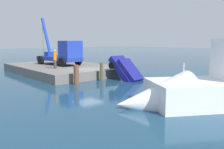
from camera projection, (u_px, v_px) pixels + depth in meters
The scene contains 9 objects.
ground at pixel (88, 77), 23.36m from camera, with size 200.00×200.00×0.00m, color navy.
dock at pixel (63, 69), 27.10m from camera, with size 13.76×8.91×0.81m, color slate.
crane_truck at pixel (63, 53), 26.94m from camera, with size 8.59×3.21×5.77m.
dock_worker at pixel (55, 59), 23.65m from camera, with size 0.34×0.34×1.90m.
salvaged_car at pixel (129, 74), 21.61m from camera, with size 3.78×2.32×3.53m.
moored_yacht at pixel (223, 93), 13.40m from camera, with size 9.61×13.19×6.34m.
piling_near at pixel (76, 75), 19.36m from camera, with size 0.42×0.42×1.63m, color brown.
piling_mid at pixel (102, 72), 21.31m from camera, with size 0.30×0.30×1.64m, color brown.
piling_far at pixel (131, 70), 23.18m from camera, with size 0.38×0.38×1.48m, color brown.
Camera 1 is at (19.18, -13.08, 3.54)m, focal length 38.09 mm.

